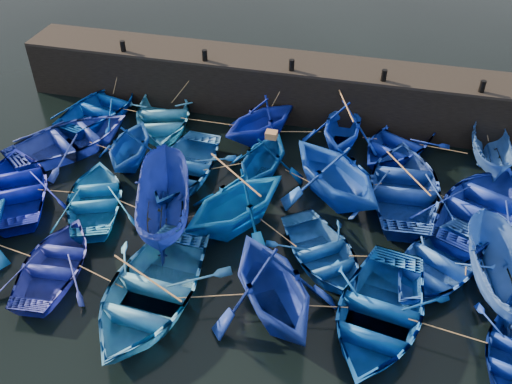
% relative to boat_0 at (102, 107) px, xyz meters
% --- Properties ---
extents(ground, '(120.00, 120.00, 0.00)m').
position_rel_boat_0_xyz_m(ground, '(8.65, -7.90, -0.52)').
color(ground, black).
rests_on(ground, ground).
extents(quay_wall, '(26.00, 2.50, 2.50)m').
position_rel_boat_0_xyz_m(quay_wall, '(8.65, 2.60, 0.73)').
color(quay_wall, black).
rests_on(quay_wall, ground).
extents(quay_top, '(26.00, 2.50, 0.12)m').
position_rel_boat_0_xyz_m(quay_top, '(8.65, 2.60, 2.04)').
color(quay_top, black).
rests_on(quay_top, quay_wall).
extents(bollard_0, '(0.24, 0.24, 0.50)m').
position_rel_boat_0_xyz_m(bollard_0, '(0.65, 1.70, 2.35)').
color(bollard_0, black).
rests_on(bollard_0, quay_top).
extents(bollard_1, '(0.24, 0.24, 0.50)m').
position_rel_boat_0_xyz_m(bollard_1, '(4.65, 1.70, 2.35)').
color(bollard_1, black).
rests_on(bollard_1, quay_top).
extents(bollard_2, '(0.24, 0.24, 0.50)m').
position_rel_boat_0_xyz_m(bollard_2, '(8.65, 1.70, 2.35)').
color(bollard_2, black).
rests_on(bollard_2, quay_top).
extents(bollard_3, '(0.24, 0.24, 0.50)m').
position_rel_boat_0_xyz_m(bollard_3, '(12.65, 1.70, 2.35)').
color(bollard_3, black).
rests_on(bollard_3, quay_top).
extents(bollard_4, '(0.24, 0.24, 0.50)m').
position_rel_boat_0_xyz_m(bollard_4, '(16.65, 1.70, 2.35)').
color(bollard_4, black).
rests_on(bollard_4, quay_top).
extents(boat_0, '(4.74, 5.73, 1.03)m').
position_rel_boat_0_xyz_m(boat_0, '(0.00, 0.00, 0.00)').
color(boat_0, '#003297').
rests_on(boat_0, ground).
extents(boat_1, '(5.32, 6.25, 1.10)m').
position_rel_boat_0_xyz_m(boat_1, '(3.07, -0.12, 0.03)').
color(boat_1, '#2B78C1').
rests_on(boat_1, ground).
extents(boat_2, '(5.06, 5.19, 2.08)m').
position_rel_boat_0_xyz_m(boat_2, '(7.72, -0.13, 0.52)').
color(boat_2, '#091A97').
rests_on(boat_2, ground).
extents(boat_3, '(3.42, 3.96, 2.08)m').
position_rel_boat_0_xyz_m(boat_3, '(11.24, 0.28, 0.52)').
color(boat_3, '#0D33D1').
rests_on(boat_3, ground).
extents(boat_4, '(5.28, 5.80, 0.98)m').
position_rel_boat_0_xyz_m(boat_4, '(13.67, 0.32, -0.02)').
color(boat_4, '#0B22A1').
rests_on(boat_4, ground).
extents(boat_5, '(1.78, 4.10, 1.55)m').
position_rel_boat_0_xyz_m(boat_5, '(17.42, 0.13, 0.26)').
color(boat_5, '#2853A4').
rests_on(boat_5, ground).
extents(boat_6, '(6.37, 6.70, 1.13)m').
position_rel_boat_0_xyz_m(boat_6, '(-0.04, -2.94, 0.05)').
color(boat_6, '#21359E').
rests_on(boat_6, ground).
extents(boat_7, '(3.47, 3.93, 1.92)m').
position_rel_boat_0_xyz_m(boat_7, '(2.91, -3.26, 0.44)').
color(boat_7, navy).
rests_on(boat_7, ground).
extents(boat_8, '(3.84, 5.19, 1.04)m').
position_rel_boat_0_xyz_m(boat_8, '(5.34, -3.67, 0.00)').
color(boat_8, '#165199').
rests_on(boat_8, ground).
extents(boat_9, '(3.71, 4.16, 1.99)m').
position_rel_boat_0_xyz_m(boat_9, '(8.50, -2.85, 0.48)').
color(boat_9, navy).
rests_on(boat_9, ground).
extents(boat_10, '(6.41, 6.41, 2.56)m').
position_rel_boat_0_xyz_m(boat_10, '(11.45, -3.45, 0.76)').
color(boat_10, '#0C3BB9').
rests_on(boat_10, ground).
extents(boat_11, '(4.51, 6.03, 1.19)m').
position_rel_boat_0_xyz_m(boat_11, '(14.10, -2.80, 0.08)').
color(boat_11, navy).
rests_on(boat_11, ground).
extents(boat_12, '(6.02, 6.80, 1.17)m').
position_rel_boat_0_xyz_m(boat_12, '(16.94, -3.35, 0.07)').
color(boat_12, navy).
rests_on(boat_12, ground).
extents(boat_13, '(5.86, 6.31, 1.07)m').
position_rel_boat_0_xyz_m(boat_13, '(-0.45, -6.42, 0.02)').
color(boat_13, '#06119F').
rests_on(boat_13, ground).
extents(boat_14, '(4.58, 5.30, 0.92)m').
position_rel_boat_0_xyz_m(boat_14, '(2.79, -6.24, -0.06)').
color(boat_14, blue).
rests_on(boat_14, ground).
extents(boat_15, '(3.40, 5.42, 1.96)m').
position_rel_boat_0_xyz_m(boat_15, '(5.66, -6.56, 0.46)').
color(boat_15, navy).
rests_on(boat_15, ground).
extents(boat_16, '(5.74, 5.91, 2.37)m').
position_rel_boat_0_xyz_m(boat_16, '(8.23, -5.99, 0.67)').
color(boat_16, '#0656B1').
rests_on(boat_16, ground).
extents(boat_17, '(5.01, 5.27, 0.89)m').
position_rel_boat_0_xyz_m(boat_17, '(11.57, -7.08, -0.07)').
color(boat_17, '#124A9A').
rests_on(boat_17, ground).
extents(boat_18, '(5.35, 5.85, 0.99)m').
position_rel_boat_0_xyz_m(boat_18, '(15.33, -6.66, -0.02)').
color(boat_18, blue).
rests_on(boat_18, ground).
extents(boat_19, '(2.68, 4.78, 1.75)m').
position_rel_boat_0_xyz_m(boat_19, '(17.10, -7.05, 0.36)').
color(boat_19, '#234FA2').
rests_on(boat_19, ground).
extents(boat_21, '(3.43, 4.51, 0.88)m').
position_rel_boat_0_xyz_m(boat_21, '(3.03, -9.69, -0.08)').
color(boat_21, '#242FA3').
rests_on(boat_21, ground).
extents(boat_22, '(4.55, 6.09, 1.21)m').
position_rel_boat_0_xyz_m(boat_22, '(6.61, -10.22, 0.09)').
color(boat_22, '#2D77CB').
rests_on(boat_22, ground).
extents(boat_23, '(5.93, 6.08, 2.44)m').
position_rel_boat_0_xyz_m(boat_23, '(10.38, -9.56, 0.70)').
color(boat_23, navy).
rests_on(boat_23, ground).
extents(boat_24, '(4.70, 5.99, 1.13)m').
position_rel_boat_0_xyz_m(boat_24, '(13.59, -9.29, 0.05)').
color(boat_24, '#073F90').
rests_on(boat_24, ground).
extents(wooden_crate, '(0.45, 0.38, 0.27)m').
position_rel_boat_0_xyz_m(wooden_crate, '(8.80, -2.85, 1.61)').
color(wooden_crate, olive).
rests_on(wooden_crate, boat_9).
extents(mooring_ropes, '(17.47, 11.85, 2.10)m').
position_rel_boat_0_xyz_m(mooring_ropes, '(8.73, -3.02, 0.35)').
color(mooring_ropes, tan).
rests_on(mooring_ropes, ground).
extents(loose_oars, '(9.75, 12.58, 1.24)m').
position_rel_boat_0_xyz_m(loose_oars, '(10.05, -4.68, 1.23)').
color(loose_oars, '#99724C').
rests_on(loose_oars, ground).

